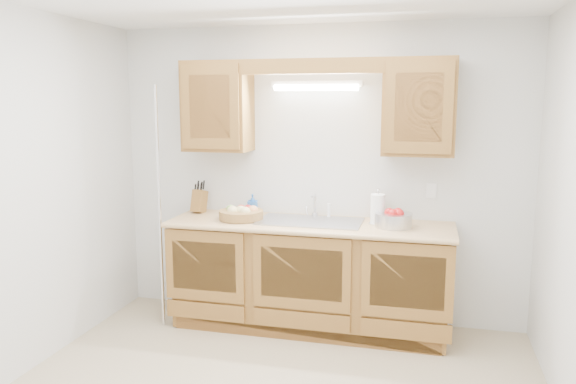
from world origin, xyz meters
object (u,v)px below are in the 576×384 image
(knife_block, at_px, (199,201))
(paper_towel, at_px, (378,210))
(apple_bowl, at_px, (394,219))
(fruit_basket, at_px, (241,213))

(knife_block, relative_size, paper_towel, 1.01)
(paper_towel, distance_m, apple_bowl, 0.16)
(knife_block, xyz_separation_m, apple_bowl, (1.70, -0.18, -0.04))
(fruit_basket, height_order, apple_bowl, apple_bowl)
(paper_towel, xyz_separation_m, apple_bowl, (0.13, -0.07, -0.05))
(fruit_basket, xyz_separation_m, apple_bowl, (1.24, 0.02, 0.01))
(fruit_basket, relative_size, knife_block, 1.59)
(apple_bowl, bearing_deg, paper_towel, 152.05)
(knife_block, bearing_deg, apple_bowl, 1.83)
(fruit_basket, distance_m, paper_towel, 1.12)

